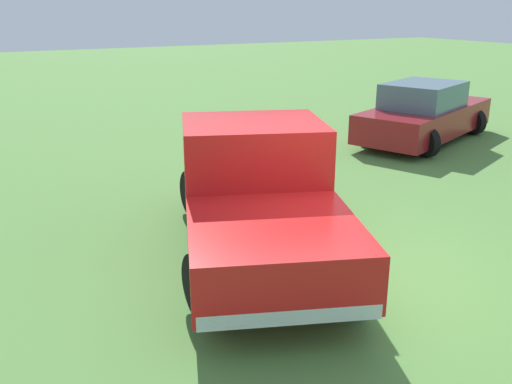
% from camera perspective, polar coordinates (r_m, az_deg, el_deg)
% --- Properties ---
extents(ground_plane, '(80.00, 80.00, 0.00)m').
position_cam_1_polar(ground_plane, '(7.49, 8.97, -7.78)').
color(ground_plane, '#54843D').
extents(pickup_truck, '(5.31, 3.51, 1.80)m').
position_cam_1_polar(pickup_truck, '(7.63, -0.13, 0.51)').
color(pickup_truck, black).
rests_on(pickup_truck, ground_plane).
extents(sedan_near, '(3.31, 4.89, 1.48)m').
position_cam_1_polar(sedan_near, '(14.77, 16.72, 7.58)').
color(sedan_near, black).
rests_on(sedan_near, ground_plane).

